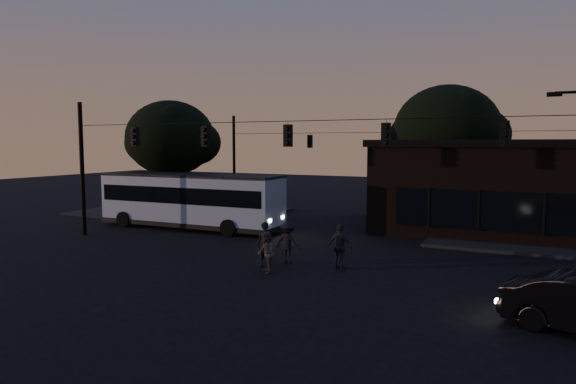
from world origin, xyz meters
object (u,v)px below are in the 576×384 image
at_px(building, 516,186).
at_px(pedestrian_c, 340,247).
at_px(bus, 190,198).
at_px(pedestrian_d, 288,242).
at_px(pedestrian_a, 265,245).
at_px(pedestrian_b, 266,252).

height_order(building, pedestrian_c, building).
distance_m(bus, pedestrian_d, 10.94).
bearing_deg(pedestrian_c, bus, -12.56).
xyz_separation_m(pedestrian_a, pedestrian_b, (0.53, -0.87, -0.11)).
bearing_deg(pedestrian_a, building, 52.09).
relative_size(bus, pedestrian_a, 6.23).
bearing_deg(pedestrian_c, building, -102.14).
xyz_separation_m(pedestrian_c, pedestrian_d, (-2.43, 0.05, -0.04)).
xyz_separation_m(building, pedestrian_d, (-8.47, -13.04, -1.80)).
height_order(pedestrian_b, pedestrian_c, pedestrian_c).
relative_size(building, bus, 1.29).
bearing_deg(pedestrian_d, pedestrian_a, 62.88).
height_order(building, pedestrian_b, building).
distance_m(pedestrian_b, pedestrian_c, 3.11).
relative_size(pedestrian_b, pedestrian_d, 0.93).
height_order(pedestrian_b, pedestrian_d, pedestrian_d).
distance_m(building, bus, 19.41).
bearing_deg(bus, pedestrian_c, -26.26).
relative_size(pedestrian_a, pedestrian_b, 1.13).
bearing_deg(building, pedestrian_d, -123.01).
distance_m(pedestrian_a, pedestrian_d, 1.22).
xyz_separation_m(pedestrian_a, pedestrian_d, (0.54, 1.09, -0.05)).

